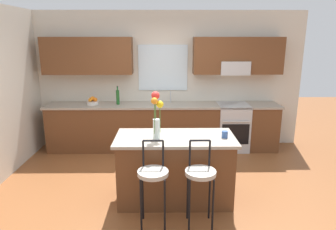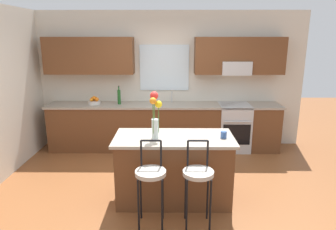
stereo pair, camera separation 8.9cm
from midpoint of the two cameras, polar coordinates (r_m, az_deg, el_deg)
name	(u,v)px [view 2 (the right image)]	position (r m, az deg, el deg)	size (l,w,h in m)	color
ground_plane	(162,189)	(4.64, -0.59, -13.81)	(14.00, 14.00, 0.00)	brown
back_wall_assembly	(166,72)	(6.10, -0.02, 8.04)	(5.60, 0.50, 2.70)	beige
counter_run	(164,126)	(6.03, -0.29, -2.16)	(4.56, 0.64, 0.92)	brown
sink_faucet	(172,96)	(6.03, 1.16, 3.65)	(0.02, 0.13, 0.23)	#B7BABC
oven_range	(234,127)	(6.15, 12.69, -2.26)	(0.60, 0.64, 0.92)	#B7BABC
kitchen_island	(174,168)	(4.18, 1.72, -10.06)	(1.59, 0.76, 0.92)	brown
bar_stool_near	(151,176)	(3.57, -2.56, -11.52)	(0.36, 0.36, 1.04)	black
bar_stool_middle	(198,177)	(3.58, 6.43, -11.49)	(0.36, 0.36, 1.04)	black
flower_vase	(155,113)	(3.85, -1.78, 0.41)	(0.16, 0.17, 0.61)	silver
mug_ceramic	(224,135)	(4.01, 11.09, -3.68)	(0.08, 0.08, 0.09)	#33518C
fruit_bowl_oranges	(94,101)	(6.09, -13.34, 2.55)	(0.24, 0.24, 0.16)	silver
bottle_olive_oil	(119,97)	(5.97, -8.81, 3.45)	(0.06, 0.06, 0.36)	#1E5923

